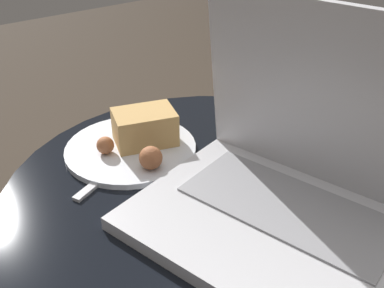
% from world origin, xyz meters
% --- Properties ---
extents(table, '(0.60, 0.60, 0.56)m').
position_xyz_m(table, '(0.00, 0.00, 0.39)').
color(table, black).
rests_on(table, ground_plane).
extents(laptop, '(0.38, 0.32, 0.26)m').
position_xyz_m(laptop, '(0.10, 0.02, 0.61)').
color(laptop, silver).
rests_on(laptop, table).
extents(beer_glass, '(0.06, 0.06, 0.21)m').
position_xyz_m(beer_glass, '(-0.05, 0.13, 0.67)').
color(beer_glass, gold).
rests_on(beer_glass, table).
extents(snack_plate, '(0.20, 0.20, 0.06)m').
position_xyz_m(snack_plate, '(-0.15, -0.04, 0.58)').
color(snack_plate, silver).
rests_on(snack_plate, table).
extents(fork, '(0.08, 0.16, 0.00)m').
position_xyz_m(fork, '(-0.13, -0.08, 0.56)').
color(fork, silver).
rests_on(fork, table).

